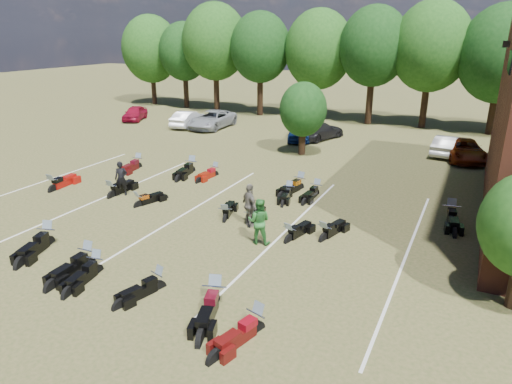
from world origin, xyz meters
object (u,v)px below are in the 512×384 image
Objects in this scene: person_black at (121,178)px; person_green at (259,221)px; car_4 at (300,131)px; motorcycle_3 at (97,273)px; motorcycle_7 at (54,191)px; car_0 at (135,113)px; motorcycle_14 at (138,168)px; person_grey at (250,205)px.

person_green is at bearing -45.09° from person_black.
car_4 is 22.68m from motorcycle_3.
person_green is 12.71m from motorcycle_7.
person_green reaches higher than car_4.
car_0 is 0.93× the size of car_4.
person_black is at bearing -167.47° from motorcycle_7.
motorcycle_3 is 0.90× the size of motorcycle_7.
person_green is 0.88× the size of motorcycle_3.
motorcycle_14 reaches higher than motorcycle_3.
car_4 is 18.65m from person_green.
person_green is 13.08m from motorcycle_14.
person_black is at bearing -67.89° from motorcycle_14.
car_0 is 17.10m from car_4.
motorcycle_7 is (-11.54, -0.53, -0.97)m from person_grey.
car_4 is (17.08, -0.86, 0.05)m from car_0.
person_black reaches higher than motorcycle_14.
motorcycle_7 is (-7.46, -17.10, -0.72)m from car_4.
motorcycle_3 is 13.21m from motorcycle_14.
car_0 is 2.19× the size of person_black.
person_green is at bearing 39.65° from motorcycle_3.
car_0 is 1.64× the size of motorcycle_7.
person_green is (5.18, -17.92, 0.23)m from car_4.
motorcycle_3 is at bearing -64.99° from motorcycle_14.
person_black is 0.94× the size of person_green.
car_0 is 21.46m from person_black.
person_grey is at bearing -37.15° from person_black.
motorcycle_3 is 0.93× the size of motorcycle_14.
car_4 is at bearing -118.45° from motorcycle_7.
motorcycle_7 is at bearing -16.94° from person_green.
motorcycle_7 reaches higher than motorcycle_14.
person_grey is (7.79, -0.64, 0.08)m from person_black.
person_green is 0.79× the size of motorcycle_7.
car_4 is at bearing 83.34° from motorcycle_3.
motorcycle_7 is (-8.54, 5.55, 0.00)m from motorcycle_3.
car_0 is 20.38m from motorcycle_7.
person_black is at bearing -121.34° from car_4.
person_black is at bearing 30.77° from person_grey.
person_black reaches higher than car_4.
person_black is 8.30m from motorcycle_3.
person_black is 7.81m from person_grey.
car_4 is 2.22× the size of person_green.
person_grey is at bearing 177.76° from motorcycle_7.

